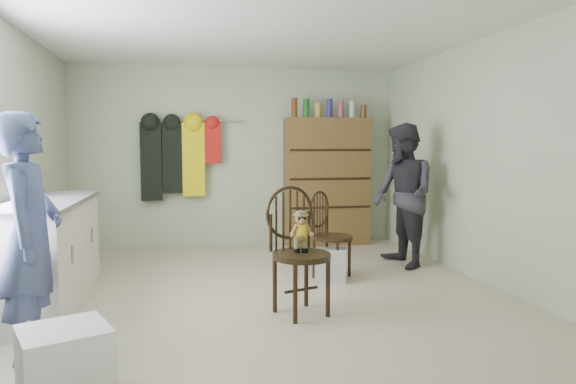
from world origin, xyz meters
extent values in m
plane|color=beige|center=(0.00, 0.00, 0.00)|extent=(5.00, 5.00, 0.00)
plane|color=#B8C4A4|center=(0.00, 2.50, 1.25)|extent=(4.50, 0.00, 4.50)
plane|color=#B8C4A4|center=(-2.25, 0.00, 1.25)|extent=(0.00, 5.00, 5.00)
plane|color=#B8C4A4|center=(2.25, 0.00, 1.25)|extent=(0.00, 5.00, 5.00)
plane|color=white|center=(0.00, 0.00, 2.50)|extent=(5.00, 5.00, 0.00)
cube|color=silver|center=(-1.95, 0.00, 0.45)|extent=(0.60, 1.80, 0.90)
cube|color=slate|center=(-1.95, 0.00, 0.92)|extent=(0.64, 1.86, 0.04)
cylinder|color=#99999E|center=(-1.64, -0.45, 0.54)|extent=(0.02, 0.02, 0.14)
cylinder|color=#99999E|center=(-1.64, 0.45, 0.54)|extent=(0.02, 0.02, 0.14)
cube|color=white|center=(-1.41, -1.87, 0.21)|extent=(0.57, 0.56, 0.42)
cylinder|color=black|center=(0.18, -0.68, 0.50)|extent=(0.61, 0.61, 0.05)
cylinder|color=black|center=(0.09, -0.88, 0.24)|extent=(0.04, 0.04, 0.47)
cylinder|color=black|center=(0.38, -0.78, 0.24)|extent=(0.04, 0.04, 0.47)
cylinder|color=black|center=(-0.02, -0.57, 0.24)|extent=(0.04, 0.04, 0.47)
cylinder|color=black|center=(0.28, -0.47, 0.24)|extent=(0.04, 0.04, 0.47)
torus|color=black|center=(0.12, -0.50, 0.84)|extent=(0.45, 0.18, 0.46)
cylinder|color=black|center=(-0.06, -0.57, 0.68)|extent=(0.03, 0.03, 0.32)
cylinder|color=black|center=(0.30, -0.45, 0.68)|extent=(0.03, 0.03, 0.32)
cylinder|color=yellow|center=(0.18, -0.66, 0.71)|extent=(0.11, 0.11, 0.10)
cylinder|color=#475128|center=(0.18, -0.66, 0.60)|extent=(0.07, 0.07, 0.16)
sphere|color=#9E7042|center=(0.18, -0.66, 0.80)|extent=(0.10, 0.10, 0.10)
cylinder|color=#475128|center=(0.18, -0.66, 0.85)|extent=(0.09, 0.09, 0.03)
cube|color=black|center=(0.18, -0.70, 0.81)|extent=(0.07, 0.01, 0.02)
cylinder|color=black|center=(0.78, 0.45, 0.43)|extent=(0.58, 0.58, 0.04)
cylinder|color=black|center=(0.78, 0.26, 0.20)|extent=(0.03, 0.03, 0.41)
cylinder|color=black|center=(0.98, 0.45, 0.20)|extent=(0.03, 0.03, 0.41)
cylinder|color=black|center=(0.58, 0.46, 0.20)|extent=(0.03, 0.03, 0.41)
cylinder|color=black|center=(0.78, 0.65, 0.20)|extent=(0.03, 0.03, 0.41)
torus|color=black|center=(0.67, 0.57, 0.72)|extent=(0.30, 0.30, 0.40)
cylinder|color=black|center=(0.56, 0.45, 0.59)|extent=(0.03, 0.03, 0.27)
cylinder|color=black|center=(0.79, 0.68, 0.59)|extent=(0.03, 0.03, 0.27)
cube|color=#E57F72|center=(0.72, 0.30, 0.17)|extent=(0.38, 0.33, 0.33)
imported|color=#475282|center=(-1.76, -1.15, 0.81)|extent=(0.39, 0.60, 1.62)
imported|color=#2D2B33|center=(1.73, 0.77, 0.84)|extent=(0.69, 0.85, 1.67)
cube|color=brown|center=(1.25, 2.30, 0.90)|extent=(1.20, 0.38, 1.80)
cube|color=black|center=(1.25, 2.11, 0.55)|extent=(1.16, 0.02, 0.03)
cube|color=black|center=(1.25, 2.11, 0.95)|extent=(1.16, 0.02, 0.03)
cube|color=black|center=(1.25, 2.11, 1.35)|extent=(1.16, 0.02, 0.03)
cylinder|color=#592D14|center=(0.75, 2.20, 1.93)|extent=(0.09, 0.09, 0.26)
cylinder|color=#19591E|center=(0.92, 2.20, 1.93)|extent=(0.09, 0.09, 0.26)
cylinder|color=#A59933|center=(1.08, 2.20, 1.90)|extent=(0.09, 0.09, 0.20)
cylinder|color=navy|center=(1.25, 2.20, 1.93)|extent=(0.09, 0.09, 0.26)
cylinder|color=#8C3F59|center=(1.42, 2.20, 1.92)|extent=(0.08, 0.08, 0.24)
cylinder|color=#B2B2B7|center=(1.58, 2.20, 1.92)|extent=(0.08, 0.08, 0.23)
cylinder|color=#592D14|center=(1.75, 2.20, 1.89)|extent=(0.09, 0.09, 0.18)
cylinder|color=#99999E|center=(-0.40, 2.44, 1.75)|extent=(1.00, 0.02, 0.02)
cube|color=black|center=(-1.18, 2.38, 1.19)|extent=(0.28, 0.10, 1.05)
cube|color=black|center=(-0.90, 2.38, 1.25)|extent=(0.26, 0.10, 0.95)
cube|color=yellow|center=(-0.62, 2.38, 1.22)|extent=(0.30, 0.10, 1.00)
cube|color=red|center=(-0.36, 2.38, 1.44)|extent=(0.22, 0.10, 0.55)
camera|label=1|loc=(-0.77, -4.75, 1.40)|focal=32.00mm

